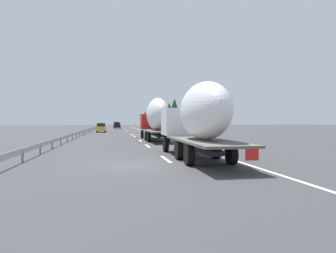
# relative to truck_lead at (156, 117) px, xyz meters

# --- Properties ---
(ground_plane) EXTENTS (260.00, 260.00, 0.00)m
(ground_plane) POSITION_rel_truck_lead_xyz_m (20.83, 3.60, -2.65)
(ground_plane) COLOR #38383A
(lane_stripe_0) EXTENTS (3.20, 0.20, 0.01)m
(lane_stripe_0) POSITION_rel_truck_lead_xyz_m (-17.17, 1.80, -2.65)
(lane_stripe_0) COLOR white
(lane_stripe_0) RESTS_ON ground_plane
(lane_stripe_1) EXTENTS (3.20, 0.20, 0.01)m
(lane_stripe_1) POSITION_rel_truck_lead_xyz_m (-7.53, 1.80, -2.65)
(lane_stripe_1) COLOR white
(lane_stripe_1) RESTS_ON ground_plane
(lane_stripe_2) EXTENTS (3.20, 0.20, 0.01)m
(lane_stripe_2) POSITION_rel_truck_lead_xyz_m (0.02, 1.80, -2.65)
(lane_stripe_2) COLOR white
(lane_stripe_2) RESTS_ON ground_plane
(lane_stripe_3) EXTENTS (3.20, 0.20, 0.01)m
(lane_stripe_3) POSITION_rel_truck_lead_xyz_m (9.96, 1.80, -2.65)
(lane_stripe_3) COLOR white
(lane_stripe_3) RESTS_ON ground_plane
(lane_stripe_4) EXTENTS (3.20, 0.20, 0.01)m
(lane_stripe_4) POSITION_rel_truck_lead_xyz_m (15.73, 1.80, -2.65)
(lane_stripe_4) COLOR white
(lane_stripe_4) RESTS_ON ground_plane
(lane_stripe_5) EXTENTS (3.20, 0.20, 0.01)m
(lane_stripe_5) POSITION_rel_truck_lead_xyz_m (33.00, 1.80, -2.65)
(lane_stripe_5) COLOR white
(lane_stripe_5) RESTS_ON ground_plane
(lane_stripe_6) EXTENTS (3.20, 0.20, 0.01)m
(lane_stripe_6) POSITION_rel_truck_lead_xyz_m (44.85, 1.80, -2.65)
(lane_stripe_6) COLOR white
(lane_stripe_6) RESTS_ON ground_plane
(lane_stripe_7) EXTENTS (3.20, 0.20, 0.01)m
(lane_stripe_7) POSITION_rel_truck_lead_xyz_m (57.25, 1.80, -2.65)
(lane_stripe_7) COLOR white
(lane_stripe_7) RESTS_ON ground_plane
(lane_stripe_8) EXTENTS (3.20, 0.20, 0.01)m
(lane_stripe_8) POSITION_rel_truck_lead_xyz_m (57.56, 1.80, -2.65)
(lane_stripe_8) COLOR white
(lane_stripe_8) RESTS_ON ground_plane
(lane_stripe_9) EXTENTS (3.20, 0.20, 0.01)m
(lane_stripe_9) POSITION_rel_truck_lead_xyz_m (61.33, 1.80, -2.65)
(lane_stripe_9) COLOR white
(lane_stripe_9) RESTS_ON ground_plane
(edge_line_right) EXTENTS (110.00, 0.20, 0.01)m
(edge_line_right) POSITION_rel_truck_lead_xyz_m (25.83, -1.90, -2.65)
(edge_line_right) COLOR white
(edge_line_right) RESTS_ON ground_plane
(truck_lead) EXTENTS (14.15, 2.55, 4.73)m
(truck_lead) POSITION_rel_truck_lead_xyz_m (0.00, 0.00, 0.00)
(truck_lead) COLOR #B21919
(truck_lead) RESTS_ON ground_plane
(truck_trailing) EXTENTS (12.49, 2.55, 4.28)m
(truck_trailing) POSITION_rel_truck_lead_xyz_m (-17.53, -0.00, -0.23)
(truck_trailing) COLOR silver
(truck_trailing) RESTS_ON ground_plane
(car_yellow_coupe) EXTENTS (4.54, 1.75, 1.82)m
(car_yellow_coupe) POSITION_rel_truck_lead_xyz_m (27.58, 7.12, -1.73)
(car_yellow_coupe) COLOR gold
(car_yellow_coupe) RESTS_ON ground_plane
(car_black_suv) EXTENTS (4.02, 1.82, 1.86)m
(car_black_suv) POSITION_rel_truck_lead_xyz_m (55.53, 3.60, -1.72)
(car_black_suv) COLOR black
(car_black_suv) RESTS_ON ground_plane
(car_red_compact) EXTENTS (4.44, 1.75, 1.95)m
(car_red_compact) POSITION_rel_truck_lead_xyz_m (72.69, 3.86, -1.68)
(car_red_compact) COLOR red
(car_red_compact) RESTS_ON ground_plane
(road_sign) EXTENTS (0.10, 0.90, 3.25)m
(road_sign) POSITION_rel_truck_lead_xyz_m (15.68, -3.10, -0.41)
(road_sign) COLOR gray
(road_sign) RESTS_ON ground_plane
(tree_0) EXTENTS (3.21, 3.21, 6.06)m
(tree_0) POSITION_rel_truck_lead_xyz_m (28.78, -6.75, 1.12)
(tree_0) COLOR #472D19
(tree_0) RESTS_ON ground_plane
(tree_1) EXTENTS (3.67, 3.67, 6.30)m
(tree_1) POSITION_rel_truck_lead_xyz_m (20.80, -6.29, 1.20)
(tree_1) COLOR #472D19
(tree_1) RESTS_ON ground_plane
(tree_2) EXTENTS (2.56, 2.56, 7.05)m
(tree_2) POSITION_rel_truck_lead_xyz_m (32.96, -8.92, 1.67)
(tree_2) COLOR #472D19
(tree_2) RESTS_ON ground_plane
(tree_3) EXTENTS (3.00, 3.00, 5.81)m
(tree_3) POSITION_rel_truck_lead_xyz_m (28.27, -6.80, 1.05)
(tree_3) COLOR #472D19
(tree_3) RESTS_ON ground_plane
(tree_4) EXTENTS (3.34, 3.34, 5.62)m
(tree_4) POSITION_rel_truck_lead_xyz_m (69.86, -5.92, 0.89)
(tree_4) COLOR #472D19
(tree_4) RESTS_ON ground_plane
(guardrail_median) EXTENTS (94.00, 0.10, 0.76)m
(guardrail_median) POSITION_rel_truck_lead_xyz_m (23.83, 9.60, -2.07)
(guardrail_median) COLOR #9EA0A5
(guardrail_median) RESTS_ON ground_plane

